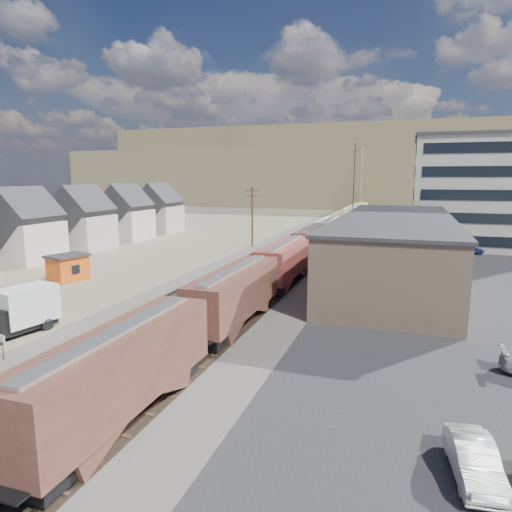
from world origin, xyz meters
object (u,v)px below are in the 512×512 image
(utility_pole_north, at_px, (252,216))
(parked_car_white, at_px, (474,461))
(parked_car_blue, at_px, (469,249))
(maintenance_shed, at_px, (68,268))
(box_truck, at_px, (16,312))
(freight_train, at_px, (323,235))

(utility_pole_north, height_order, parked_car_white, utility_pole_north)
(parked_car_blue, bearing_deg, parked_car_white, -140.02)
(maintenance_shed, distance_m, parked_car_white, 45.80)
(maintenance_shed, xyz_separation_m, parked_car_blue, (45.65, 35.66, -0.90))
(box_truck, bearing_deg, parked_car_white, -13.43)
(box_truck, relative_size, maintenance_shed, 1.43)
(parked_car_white, height_order, parked_car_blue, parked_car_white)
(box_truck, xyz_separation_m, parked_car_white, (30.62, -7.31, -1.04))
(box_truck, bearing_deg, maintenance_shed, 119.39)
(box_truck, distance_m, maintenance_shed, 18.15)
(parked_car_white, bearing_deg, box_truck, 159.34)
(utility_pole_north, xyz_separation_m, box_truck, (-2.69, -46.61, -3.51))
(parked_car_blue, bearing_deg, maintenance_shed, 173.93)
(parked_car_white, bearing_deg, parked_car_blue, 76.81)
(freight_train, relative_size, utility_pole_north, 11.97)
(box_truck, relative_size, parked_car_white, 1.54)
(utility_pole_north, distance_m, parked_car_blue, 34.71)
(parked_car_white, bearing_deg, maintenance_shed, 142.43)
(utility_pole_north, relative_size, maintenance_shed, 2.07)
(maintenance_shed, bearing_deg, parked_car_blue, 38.00)
(utility_pole_north, bearing_deg, parked_car_white, -62.62)
(parked_car_white, relative_size, parked_car_blue, 0.94)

